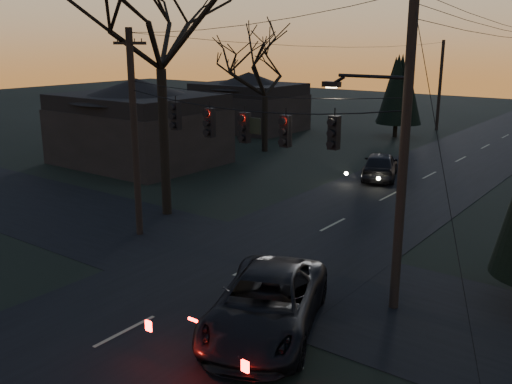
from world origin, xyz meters
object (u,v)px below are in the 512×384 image
Objects in this scene: suv_near at (266,304)px; utility_pole_right at (393,307)px; utility_pole_left at (140,234)px; sedan_oncoming_a at (380,166)px; utility_pole_far_l at (436,130)px; bare_tree_left at (158,5)px.

utility_pole_right is at bearing 35.22° from suv_near.
utility_pole_left is at bearing 180.00° from utility_pole_right.
sedan_oncoming_a is at bearing 83.55° from suv_near.
utility_pole_right is at bearing 0.00° from utility_pole_left.
utility_pole_far_l is at bearing 81.07° from suv_near.
utility_pole_right is 0.74× the size of bare_tree_left.
utility_pole_far_l reaches higher than sedan_oncoming_a.
suv_near is (9.20, -39.57, 0.84)m from utility_pole_far_l.
bare_tree_left is at bearing 167.55° from utility_pole_right.
sedan_oncoming_a is at bearing -79.23° from utility_pole_far_l.
utility_pole_far_l is 40.64m from suv_near.
utility_pole_right is 1.18× the size of utility_pole_left.
sedan_oncoming_a is (-5.27, 18.93, -0.03)m from suv_near.
bare_tree_left is (-1.19, -33.20, 9.46)m from utility_pole_far_l.
utility_pole_right is 1.66× the size of suv_near.
utility_pole_right reaches higher than sedan_oncoming_a.
bare_tree_left is 2.25× the size of suv_near.
utility_pole_left is (-11.50, 0.00, 0.00)m from utility_pole_right.
bare_tree_left is at bearing 47.62° from sedan_oncoming_a.
utility_pole_far_l is 34.54m from bare_tree_left.
utility_pole_far_l is 21.03m from sedan_oncoming_a.
suv_near is at bearing -21.23° from utility_pole_left.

